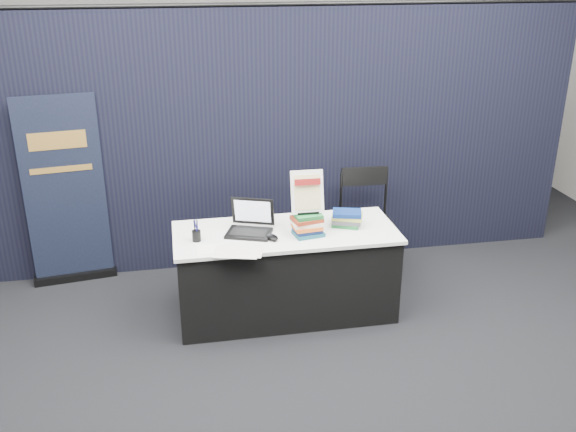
% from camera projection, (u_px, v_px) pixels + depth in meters
% --- Properties ---
extents(floor, '(8.00, 8.00, 0.00)m').
position_uv_depth(floor, '(298.00, 348.00, 4.95)').
color(floor, black).
rests_on(floor, ground).
extents(wall_back, '(8.00, 0.02, 3.50)m').
position_uv_depth(wall_back, '(235.00, 47.00, 7.93)').
color(wall_back, '#B5B2AB').
rests_on(wall_back, floor).
extents(drape_partition, '(6.00, 0.08, 2.40)m').
position_uv_depth(drape_partition, '(265.00, 142.00, 5.95)').
color(drape_partition, black).
rests_on(drape_partition, floor).
extents(display_table, '(1.80, 0.75, 0.75)m').
position_uv_depth(display_table, '(286.00, 272.00, 5.31)').
color(display_table, black).
rests_on(display_table, floor).
extents(laptop, '(0.41, 0.39, 0.26)m').
position_uv_depth(laptop, '(248.00, 225.00, 5.12)').
color(laptop, black).
rests_on(laptop, display_table).
extents(mouse, '(0.12, 0.15, 0.04)m').
position_uv_depth(mouse, '(272.00, 237.00, 5.00)').
color(mouse, black).
rests_on(mouse, display_table).
extents(brochure_left, '(0.26, 0.19, 0.00)m').
position_uv_depth(brochure_left, '(214.00, 249.00, 4.85)').
color(brochure_left, white).
rests_on(brochure_left, display_table).
extents(brochure_mid, '(0.37, 0.31, 0.00)m').
position_uv_depth(brochure_mid, '(242.00, 251.00, 4.82)').
color(brochure_mid, silver).
rests_on(brochure_mid, display_table).
extents(brochure_right, '(0.38, 0.31, 0.00)m').
position_uv_depth(brochure_right, '(236.00, 252.00, 4.80)').
color(brochure_right, silver).
rests_on(brochure_right, display_table).
extents(pen_cup, '(0.09, 0.09, 0.09)m').
position_uv_depth(pen_cup, '(196.00, 236.00, 4.97)').
color(pen_cup, black).
rests_on(pen_cup, display_table).
extents(book_stack_tall, '(0.25, 0.21, 0.18)m').
position_uv_depth(book_stack_tall, '(308.00, 225.00, 5.06)').
color(book_stack_tall, '#174C5A').
rests_on(book_stack_tall, display_table).
extents(book_stack_short, '(0.27, 0.24, 0.13)m').
position_uv_depth(book_stack_short, '(347.00, 218.00, 5.24)').
color(book_stack_short, '#1C6A30').
rests_on(book_stack_short, display_table).
extents(info_sign, '(0.26, 0.14, 0.35)m').
position_uv_depth(info_sign, '(307.00, 193.00, 4.99)').
color(info_sign, black).
rests_on(info_sign, book_stack_tall).
extents(pullup_banner, '(0.74, 0.20, 1.73)m').
position_uv_depth(pullup_banner, '(66.00, 202.00, 5.72)').
color(pullup_banner, black).
rests_on(pullup_banner, floor).
extents(stacking_chair, '(0.48, 0.48, 1.01)m').
position_uv_depth(stacking_chair, '(368.00, 220.00, 5.87)').
color(stacking_chair, black).
rests_on(stacking_chair, floor).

